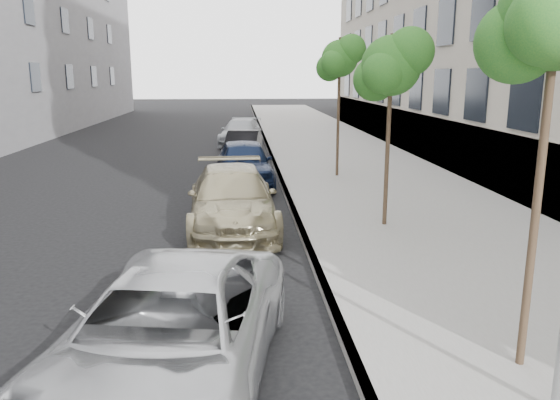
{
  "coord_description": "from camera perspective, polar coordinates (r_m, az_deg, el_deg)",
  "views": [
    {
      "loc": [
        -0.24,
        -4.43,
        3.66
      ],
      "look_at": [
        0.45,
        4.87,
        1.5
      ],
      "focal_mm": 35.0,
      "sensor_mm": 36.0,
      "label": 1
    }
  ],
  "objects": [
    {
      "name": "curb",
      "position": [
        28.69,
        -1.39,
        5.84
      ],
      "size": [
        0.15,
        72.0,
        0.14
      ],
      "primitive_type": "cube",
      "color": "#9E9B93",
      "rests_on": "ground"
    },
    {
      "name": "tree_near",
      "position": [
        6.9,
        27.21,
        17.01
      ],
      "size": [
        1.62,
        1.42,
        4.97
      ],
      "color": "#38281C",
      "rests_on": "sidewalk"
    },
    {
      "name": "sedan_blue",
      "position": [
        18.4,
        -3.77,
        3.92
      ],
      "size": [
        2.02,
        4.53,
        1.51
      ],
      "primitive_type": "imported",
      "rotation": [
        0.0,
        0.0,
        0.05
      ],
      "color": "#101C38",
      "rests_on": "ground"
    },
    {
      "name": "sedan_black",
      "position": [
        23.69,
        -3.89,
        5.67
      ],
      "size": [
        1.8,
        4.0,
        1.27
      ],
      "primitive_type": "imported",
      "rotation": [
        0.0,
        0.0,
        -0.12
      ],
      "color": "black",
      "rests_on": "ground"
    },
    {
      "name": "suv",
      "position": [
        13.14,
        -5.02,
        0.11
      ],
      "size": [
        2.25,
        5.11,
        1.46
      ],
      "primitive_type": "imported",
      "rotation": [
        0.0,
        0.0,
        0.04
      ],
      "color": "tan",
      "rests_on": "ground"
    },
    {
      "name": "sidewalk",
      "position": [
        29.01,
        4.81,
        5.87
      ],
      "size": [
        6.4,
        72.0,
        0.14
      ],
      "primitive_type": "cube",
      "color": "gray",
      "rests_on": "ground"
    },
    {
      "name": "minivan",
      "position": [
        6.64,
        -11.49,
        -13.65
      ],
      "size": [
        3.14,
        5.4,
        1.41
      ],
      "primitive_type": "imported",
      "rotation": [
        0.0,
        0.0,
        -0.16
      ],
      "color": "#B8BABD",
      "rests_on": "ground"
    },
    {
      "name": "sedan_rear",
      "position": [
        28.84,
        -4.09,
        7.05
      ],
      "size": [
        2.57,
        4.88,
        1.35
      ],
      "primitive_type": "imported",
      "rotation": [
        0.0,
        0.0,
        -0.15
      ],
      "color": "#95979C",
      "rests_on": "ground"
    },
    {
      "name": "tree_far",
      "position": [
        19.25,
        6.33,
        14.46
      ],
      "size": [
        1.62,
        1.42,
        4.83
      ],
      "color": "#38281C",
      "rests_on": "sidewalk"
    },
    {
      "name": "tree_mid",
      "position": [
        12.91,
        11.66,
        13.58
      ],
      "size": [
        1.7,
        1.5,
        4.54
      ],
      "color": "#38281C",
      "rests_on": "sidewalk"
    }
  ]
}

